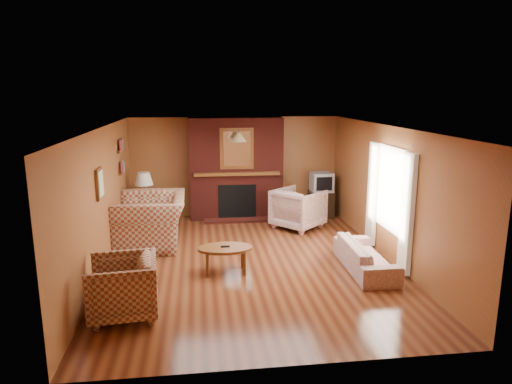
{
  "coord_description": "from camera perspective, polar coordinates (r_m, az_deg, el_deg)",
  "views": [
    {
      "loc": [
        -0.89,
        -7.7,
        2.99
      ],
      "look_at": [
        0.17,
        0.6,
        1.14
      ],
      "focal_mm": 32.0,
      "sensor_mm": 36.0,
      "label": 1
    }
  ],
  "objects": [
    {
      "name": "plaid_loveseat",
      "position": [
        9.24,
        -13.0,
        -3.51
      ],
      "size": [
        1.37,
        1.56,
        1.0
      ],
      "primitive_type": "imported",
      "rotation": [
        0.0,
        0.0,
        -1.55
      ],
      "color": "maroon",
      "rests_on": "floor"
    },
    {
      "name": "coffee_table",
      "position": [
        7.71,
        -3.87,
        -7.26
      ],
      "size": [
        0.91,
        0.57,
        0.47
      ],
      "color": "brown",
      "rests_on": "floor"
    },
    {
      "name": "wall_back",
      "position": [
        11.13,
        -2.62,
        3.19
      ],
      "size": [
        6.5,
        0.0,
        6.5
      ],
      "primitive_type": "plane",
      "rotation": [
        1.57,
        0.0,
        0.0
      ],
      "color": "#9B5C30",
      "rests_on": "floor"
    },
    {
      "name": "tv_stand",
      "position": [
        11.23,
        8.11,
        -1.46
      ],
      "size": [
        0.61,
        0.56,
        0.63
      ],
      "primitive_type": "cube",
      "rotation": [
        0.0,
        0.0,
        -0.06
      ],
      "color": "black",
      "rests_on": "floor"
    },
    {
      "name": "window_right",
      "position": [
        8.42,
        16.3,
        -0.84
      ],
      "size": [
        0.1,
        1.85,
        2.0
      ],
      "color": "beige",
      "rests_on": "wall_right"
    },
    {
      "name": "table_lamp",
      "position": [
        10.43,
        -13.81,
        0.8
      ],
      "size": [
        0.4,
        0.4,
        0.66
      ],
      "color": "silver",
      "rests_on": "side_table"
    },
    {
      "name": "crt_tv",
      "position": [
        11.11,
        8.2,
        1.26
      ],
      "size": [
        0.5,
        0.5,
        0.46
      ],
      "color": "#AFB1B7",
      "rests_on": "tv_stand"
    },
    {
      "name": "plaid_armchair",
      "position": [
        6.52,
        -16.34,
        -11.36
      ],
      "size": [
        0.99,
        0.96,
        0.83
      ],
      "primitive_type": "imported",
      "rotation": [
        0.0,
        0.0,
        -1.48
      ],
      "color": "maroon",
      "rests_on": "floor"
    },
    {
      "name": "wall_front",
      "position": [
        4.88,
        3.79,
        -9.09
      ],
      "size": [
        6.5,
        0.0,
        6.5
      ],
      "primitive_type": "plane",
      "rotation": [
        -1.57,
        0.0,
        0.0
      ],
      "color": "#9B5C30",
      "rests_on": "floor"
    },
    {
      "name": "wall_right",
      "position": [
        8.61,
        16.09,
        -0.05
      ],
      "size": [
        0.0,
        6.5,
        6.5
      ],
      "primitive_type": "plane",
      "rotation": [
        1.57,
        0.0,
        -1.57
      ],
      "color": "#9B5C30",
      "rests_on": "floor"
    },
    {
      "name": "ceiling",
      "position": [
        7.78,
        -0.7,
        8.1
      ],
      "size": [
        6.5,
        6.5,
        0.0
      ],
      "primitive_type": "plane",
      "rotation": [
        3.14,
        0.0,
        0.0
      ],
      "color": "white",
      "rests_on": "wall_back"
    },
    {
      "name": "side_table",
      "position": [
        10.58,
        -13.63,
        -2.7
      ],
      "size": [
        0.47,
        0.47,
        0.58
      ],
      "primitive_type": "cube",
      "rotation": [
        0.0,
        0.0,
        -0.09
      ],
      "color": "brown",
      "rests_on": "floor"
    },
    {
      "name": "botanical_print",
      "position": [
        7.7,
        -18.96,
        1.0
      ],
      "size": [
        0.05,
        0.4,
        0.5
      ],
      "color": "brown",
      "rests_on": "wall_left"
    },
    {
      "name": "floral_armchair",
      "position": [
        10.19,
        5.31,
        -2.07
      ],
      "size": [
        1.36,
        1.36,
        0.89
      ],
      "primitive_type": "imported",
      "rotation": [
        0.0,
        0.0,
        2.29
      ],
      "color": "beige",
      "rests_on": "floor"
    },
    {
      "name": "wall_left",
      "position": [
        8.07,
        -18.6,
        -1.03
      ],
      "size": [
        0.0,
        6.5,
        6.5
      ],
      "primitive_type": "plane",
      "rotation": [
        1.57,
        0.0,
        1.57
      ],
      "color": "#9B5C30",
      "rests_on": "floor"
    },
    {
      "name": "bookshelf",
      "position": [
        9.82,
        -16.36,
        4.2
      ],
      "size": [
        0.09,
        0.55,
        0.71
      ],
      "color": "brown",
      "rests_on": "wall_left"
    },
    {
      "name": "floral_sofa",
      "position": [
        8.07,
        13.55,
        -7.79
      ],
      "size": [
        0.7,
        1.7,
        0.49
      ],
      "primitive_type": "imported",
      "rotation": [
        0.0,
        0.0,
        1.55
      ],
      "color": "beige",
      "rests_on": "floor"
    },
    {
      "name": "floor",
      "position": [
        8.31,
        -0.66,
        -8.63
      ],
      "size": [
        6.5,
        6.5,
        0.0
      ],
      "primitive_type": "plane",
      "color": "#481F0F",
      "rests_on": "ground"
    },
    {
      "name": "pendant_light",
      "position": [
        10.09,
        -2.21,
        6.81
      ],
      "size": [
        0.36,
        0.36,
        0.48
      ],
      "color": "black",
      "rests_on": "ceiling"
    },
    {
      "name": "fireplace",
      "position": [
        10.88,
        -2.5,
        2.87
      ],
      "size": [
        2.2,
        0.82,
        2.4
      ],
      "color": "#521712",
      "rests_on": "floor"
    }
  ]
}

